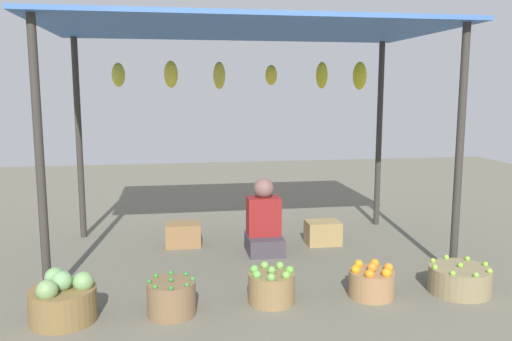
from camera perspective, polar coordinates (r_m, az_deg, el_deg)
name	(u,v)px	position (r m, az deg, el deg)	size (l,w,h in m)	color
ground_plane	(248,253)	(5.51, -0.92, -8.97)	(14.00, 14.00, 0.00)	#6B6757
market_stall_structure	(247,45)	(5.28, -0.95, 13.54)	(3.86, 2.13, 2.29)	#38332D
vendor_person	(264,224)	(5.47, 0.87, -5.86)	(0.36, 0.44, 0.78)	#423A43
basket_cabbages	(63,301)	(4.18, -20.29, -13.14)	(0.48, 0.48, 0.38)	olive
basket_green_chilies	(171,298)	(4.10, -9.19, -13.52)	(0.36, 0.36, 0.29)	brown
basket_green_apples	(272,287)	(4.26, 1.72, -12.53)	(0.37, 0.37, 0.30)	olive
basket_oranges	(372,282)	(4.47, 12.48, -11.81)	(0.37, 0.37, 0.28)	#9C754C
basket_limes	(460,279)	(4.78, 21.29, -11.00)	(0.51, 0.51, 0.26)	#8A7A55
wooden_crate_near_vendor	(183,234)	(5.77, -7.96, -6.92)	(0.37, 0.28, 0.25)	olive
wooden_crate_stacked_rear	(323,233)	(5.83, 7.29, -6.73)	(0.37, 0.27, 0.26)	#A0844E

